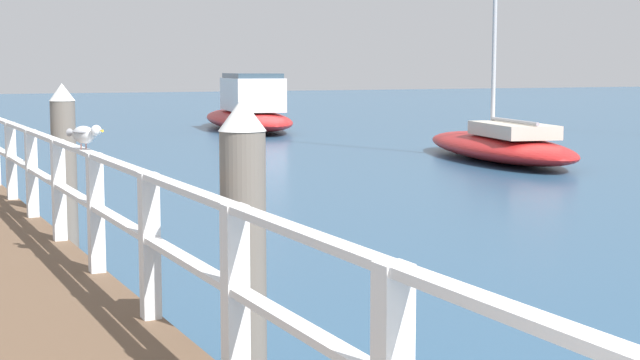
{
  "coord_description": "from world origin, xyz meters",
  "views": [
    {
      "loc": [
        -0.6,
        -0.51,
        2.15
      ],
      "look_at": [
        2.61,
        6.21,
        1.27
      ],
      "focal_mm": 54.07,
      "sensor_mm": 36.0,
      "label": 1
    }
  ],
  "objects_px": {
    "dock_piling_far": "(64,169)",
    "seagull_foreground": "(85,134)",
    "boat_2": "(499,144)",
    "boat_3": "(249,111)",
    "dock_piling_near": "(243,257)"
  },
  "relations": [
    {
      "from": "dock_piling_near",
      "to": "seagull_foreground",
      "type": "relative_size",
      "value": 4.32
    },
    {
      "from": "boat_2",
      "to": "boat_3",
      "type": "distance_m",
      "value": 12.65
    },
    {
      "from": "boat_3",
      "to": "dock_piling_far",
      "type": "bearing_deg",
      "value": 72.99
    },
    {
      "from": "seagull_foreground",
      "to": "boat_2",
      "type": "bearing_deg",
      "value": -162.16
    },
    {
      "from": "seagull_foreground",
      "to": "boat_3",
      "type": "bearing_deg",
      "value": -137.58
    },
    {
      "from": "seagull_foreground",
      "to": "boat_2",
      "type": "distance_m",
      "value": 15.45
    },
    {
      "from": "dock_piling_far",
      "to": "seagull_foreground",
      "type": "bearing_deg",
      "value": -97.19
    },
    {
      "from": "seagull_foreground",
      "to": "boat_2",
      "type": "xyz_separation_m",
      "value": [
        11.63,
        10.1,
        -1.22
      ]
    },
    {
      "from": "dock_piling_far",
      "to": "boat_3",
      "type": "xyz_separation_m",
      "value": [
        9.93,
        19.7,
        -0.35
      ]
    },
    {
      "from": "dock_piling_near",
      "to": "boat_3",
      "type": "distance_m",
      "value": 27.3
    },
    {
      "from": "dock_piling_far",
      "to": "seagull_foreground",
      "type": "distance_m",
      "value": 3.07
    },
    {
      "from": "dock_piling_far",
      "to": "dock_piling_near",
      "type": "bearing_deg",
      "value": -90.0
    },
    {
      "from": "dock_piling_near",
      "to": "boat_2",
      "type": "bearing_deg",
      "value": 48.8
    },
    {
      "from": "dock_piling_near",
      "to": "boat_3",
      "type": "xyz_separation_m",
      "value": [
        9.93,
        25.43,
        -0.35
      ]
    },
    {
      "from": "seagull_foreground",
      "to": "dock_piling_near",
      "type": "bearing_deg",
      "value": 74.67
    }
  ]
}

